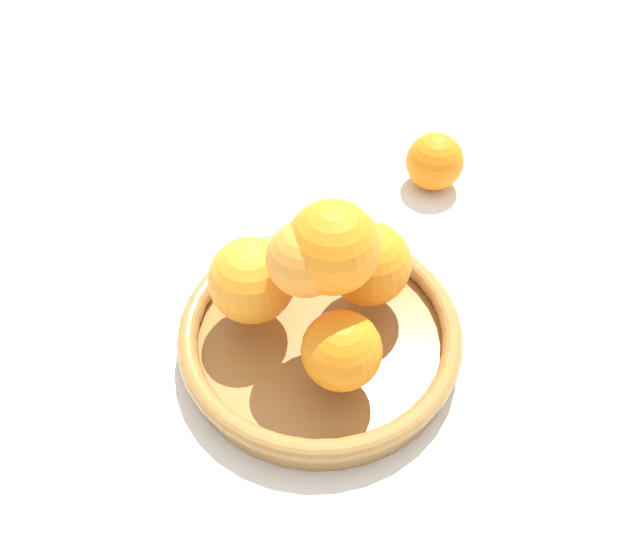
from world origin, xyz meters
TOP-DOWN VIEW (x-y plane):
  - ground_plane at (0.00, 0.00)m, footprint 4.00×4.00m
  - fruit_bowl at (0.00, 0.00)m, footprint 0.28×0.28m
  - orange_pile at (-0.00, 0.00)m, footprint 0.18×0.18m
  - stray_orange at (0.07, 0.28)m, footprint 0.07×0.07m

SIDE VIEW (x-z plane):
  - ground_plane at x=0.00m, z-range 0.00..0.00m
  - fruit_bowl at x=0.00m, z-range 0.00..0.04m
  - stray_orange at x=0.07m, z-range 0.00..0.07m
  - orange_pile at x=0.00m, z-range 0.03..0.17m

